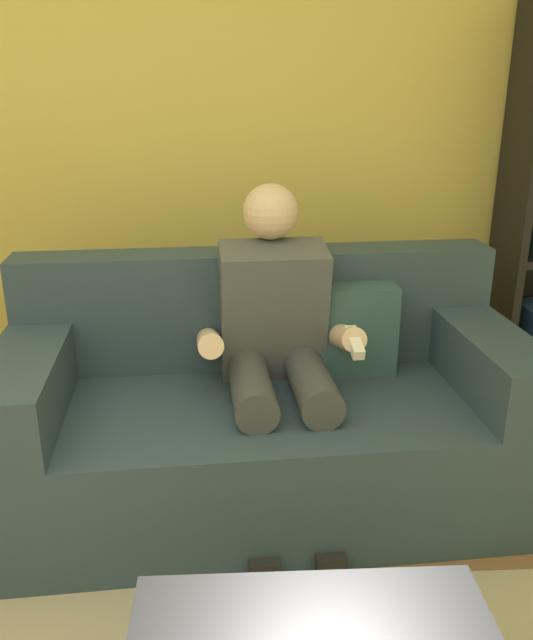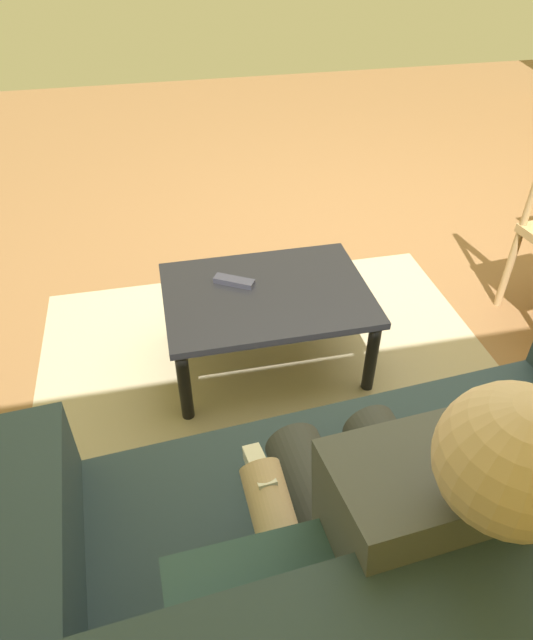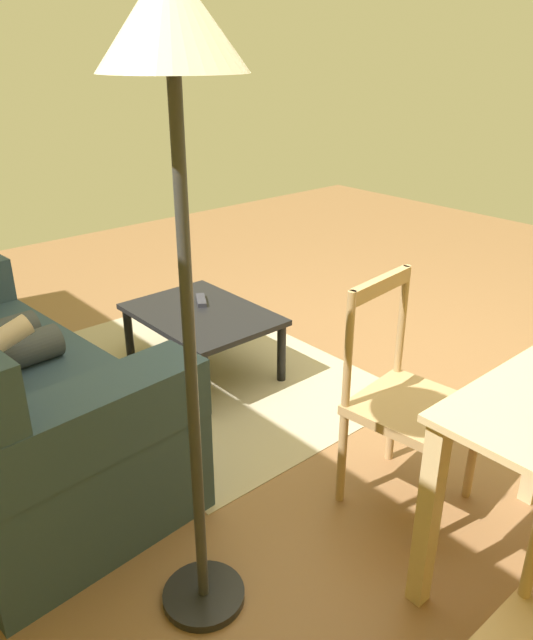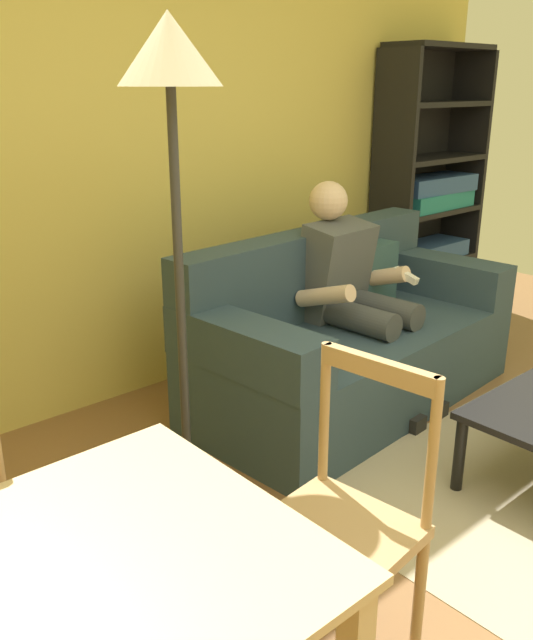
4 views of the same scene
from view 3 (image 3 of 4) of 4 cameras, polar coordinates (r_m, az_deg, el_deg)
The scene contains 6 objects.
ground_plane at distance 3.35m, azimuth 10.58°, elevation -7.38°, with size 8.08×8.08×0.00m, color brown.
coffee_table at distance 3.45m, azimuth -6.08°, elevation 0.01°, with size 0.84×0.61×0.37m.
tv_remote at distance 3.56m, azimuth -6.15°, elevation 1.86°, with size 0.05×0.17×0.02m, color #2D2D38.
dining_chair_facing_couch at distance 2.48m, azimuth 12.97°, elevation -7.54°, with size 0.46×0.46×0.93m.
area_rug at distance 3.59m, azimuth -5.86°, elevation -4.67°, with size 2.00×1.40×0.01m, color tan.
floor_lamp at distance 1.53m, azimuth -8.55°, elevation 19.85°, with size 0.36×0.36×1.91m.
Camera 3 is at (-1.71, 2.30, 1.72)m, focal length 34.14 mm.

